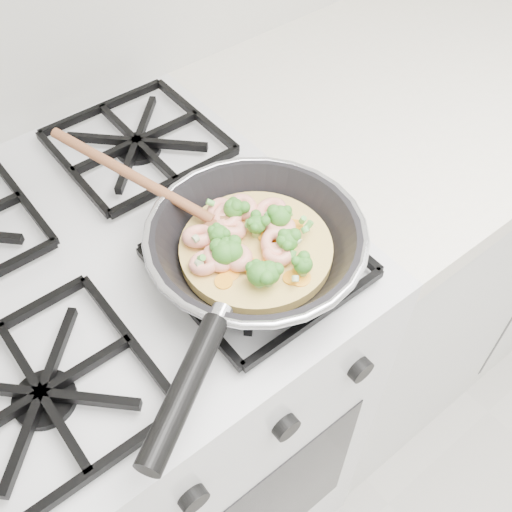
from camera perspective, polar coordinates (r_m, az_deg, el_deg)
stove at (r=1.18m, az=-10.42°, el=-13.67°), size 0.60×0.60×0.92m
counter_right at (r=1.51m, az=16.13°, el=3.68°), size 1.00×0.60×0.90m
skillet at (r=0.73m, az=-0.33°, el=1.02°), size 0.40×0.46×0.09m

